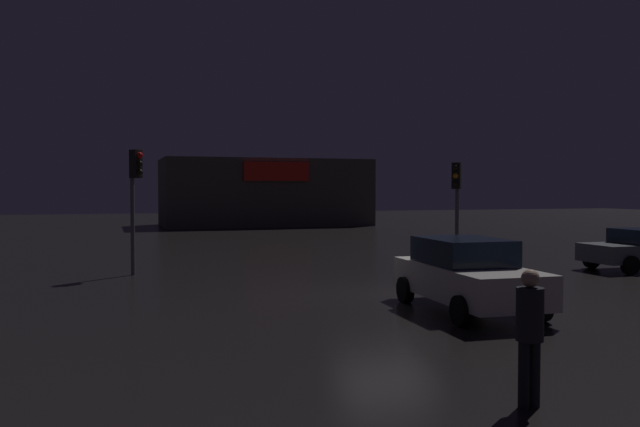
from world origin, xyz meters
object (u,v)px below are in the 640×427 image
Objects in this scene: store_building at (265,192)px; traffic_signal_opposite at (135,184)px; car_near at (467,274)px; traffic_signal_main at (457,191)px; pedestrian at (530,327)px.

traffic_signal_opposite is (-10.41, -26.81, 0.43)m from store_building.
store_building is 35.58m from car_near.
traffic_signal_main is at bearing -86.98° from store_building.
traffic_signal_main is (1.38, -26.08, 0.20)m from store_building.
traffic_signal_opposite reaches higher than pedestrian.
traffic_signal_opposite is 2.28× the size of pedestrian.
traffic_signal_opposite is at bearing -176.43° from traffic_signal_main.
traffic_signal_main is at bearing 3.57° from traffic_signal_opposite.
traffic_signal_main is at bearing 63.30° from pedestrian.
car_near is at bearing -118.45° from traffic_signal_main.
store_building is at bearing 81.35° from pedestrian.
traffic_signal_opposite is at bearing 128.37° from car_near.
traffic_signal_opposite is at bearing -111.23° from store_building.
traffic_signal_opposite is 15.19m from pedestrian.
store_building reaches higher than traffic_signal_opposite.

